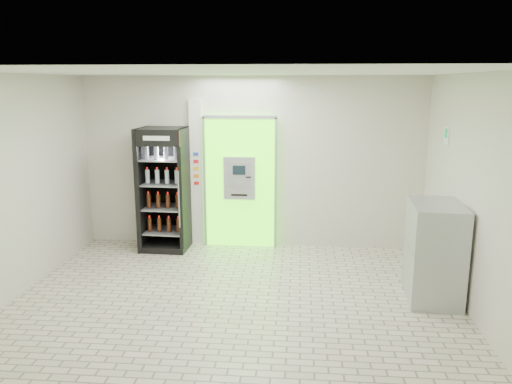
# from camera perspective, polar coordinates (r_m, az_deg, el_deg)

# --- Properties ---
(ground) EXTENTS (6.00, 6.00, 0.00)m
(ground) POSITION_cam_1_polar(r_m,az_deg,el_deg) (6.84, -2.50, -12.45)
(ground) COLOR beige
(ground) RESTS_ON ground
(room_shell) EXTENTS (6.00, 6.00, 6.00)m
(room_shell) POSITION_cam_1_polar(r_m,az_deg,el_deg) (6.30, -2.66, 2.95)
(room_shell) COLOR beige
(room_shell) RESTS_ON ground
(atm_assembly) EXTENTS (1.30, 0.24, 2.33)m
(atm_assembly) POSITION_cam_1_polar(r_m,az_deg,el_deg) (8.80, -1.82, 1.22)
(atm_assembly) COLOR #4DFF10
(atm_assembly) RESTS_ON ground
(pillar) EXTENTS (0.22, 0.11, 2.60)m
(pillar) POSITION_cam_1_polar(r_m,az_deg,el_deg) (8.93, -6.77, 2.15)
(pillar) COLOR silver
(pillar) RESTS_ON ground
(beverage_cooler) EXTENTS (0.82, 0.77, 2.13)m
(beverage_cooler) POSITION_cam_1_polar(r_m,az_deg,el_deg) (8.82, -10.39, 0.05)
(beverage_cooler) COLOR black
(beverage_cooler) RESTS_ON ground
(steel_cabinet) EXTENTS (0.74, 1.04, 1.32)m
(steel_cabinet) POSITION_cam_1_polar(r_m,az_deg,el_deg) (7.13, 19.71, -6.43)
(steel_cabinet) COLOR #A4A6AB
(steel_cabinet) RESTS_ON ground
(exit_sign) EXTENTS (0.02, 0.22, 0.26)m
(exit_sign) POSITION_cam_1_polar(r_m,az_deg,el_deg) (7.89, 20.96, 6.11)
(exit_sign) COLOR white
(exit_sign) RESTS_ON room_shell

